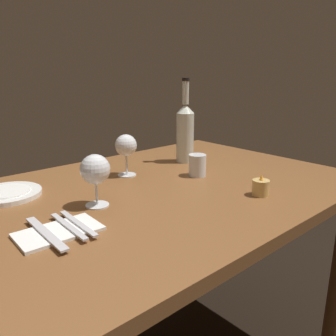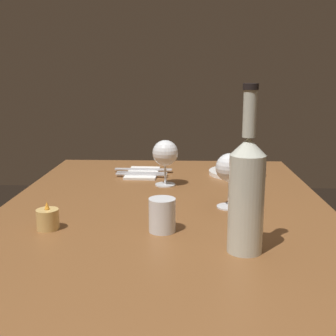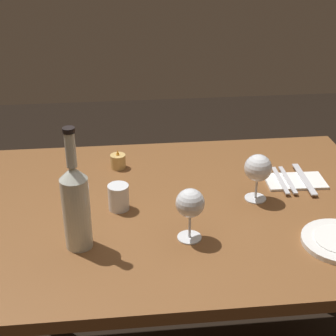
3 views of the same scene
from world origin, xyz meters
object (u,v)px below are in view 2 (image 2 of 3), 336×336
object	(u,v)px
water_tumbler	(162,217)
fork_outer	(141,174)
wine_glass_right	(165,154)
dinner_plate	(237,172)
table_knife	(143,169)
folded_napkin	(143,173)
wine_glass_left	(230,169)
wine_bottle	(247,191)
votive_candle	(48,220)
fork_inner	(142,173)

from	to	relation	value
water_tumbler	fork_outer	distance (m)	0.53
wine_glass_right	dinner_plate	bearing A→B (deg)	-57.04
wine_glass_right	table_knife	world-z (taller)	wine_glass_right
folded_napkin	table_knife	bearing A→B (deg)	0.00
wine_glass_left	fork_outer	distance (m)	0.44
wine_glass_left	fork_outer	bearing A→B (deg)	38.97
wine_bottle	table_knife	xyz separation A→B (m)	(0.71, 0.27, -0.12)
wine_glass_left	dinner_plate	xyz separation A→B (m)	(0.39, -0.07, -0.10)
fork_outer	dinner_plate	bearing A→B (deg)	-80.51
wine_glass_left	folded_napkin	distance (m)	0.48
votive_candle	water_tumbler	bearing A→B (deg)	-90.57
wine_glass_left	water_tumbler	xyz separation A→B (m)	(-0.19, 0.17, -0.07)
wine_glass_right	fork_inner	size ratio (longest dim) A/B	0.82
votive_candle	dinner_plate	xyz separation A→B (m)	(0.58, -0.51, -0.02)
water_tumbler	table_knife	world-z (taller)	water_tumbler
fork_outer	wine_bottle	bearing A→B (deg)	-156.47
folded_napkin	wine_glass_left	bearing A→B (deg)	-144.85
wine_bottle	votive_candle	bearing A→B (deg)	75.96
votive_candle	dinner_plate	distance (m)	0.77
wine_glass_right	fork_outer	world-z (taller)	wine_glass_right
wine_glass_left	votive_candle	size ratio (longest dim) A/B	2.23
dinner_plate	water_tumbler	bearing A→B (deg)	157.63
fork_inner	fork_outer	distance (m)	0.02
votive_candle	dinner_plate	world-z (taller)	votive_candle
table_knife	folded_napkin	bearing A→B (deg)	180.00
wine_bottle	votive_candle	xyz separation A→B (m)	(0.11, 0.44, -0.10)
water_tumbler	wine_glass_left	bearing A→B (deg)	-42.54
wine_glass_right	votive_candle	distance (m)	0.49
fork_inner	table_knife	xyz separation A→B (m)	(0.06, 0.00, 0.00)
water_tumbler	votive_candle	distance (m)	0.27
wine_glass_right	fork_outer	size ratio (longest dim) A/B	0.82
folded_napkin	table_knife	size ratio (longest dim) A/B	0.92
folded_napkin	fork_inner	world-z (taller)	fork_inner
water_tumbler	votive_candle	xyz separation A→B (m)	(0.00, 0.27, -0.01)
wine_glass_right	wine_bottle	xyz separation A→B (m)	(-0.52, -0.19, 0.02)
wine_glass_left	votive_candle	distance (m)	0.48
water_tumbler	folded_napkin	distance (m)	0.58
votive_candle	fork_inner	world-z (taller)	votive_candle
votive_candle	fork_outer	bearing A→B (deg)	-17.66
wine_glass_right	dinner_plate	distance (m)	0.31
water_tumbler	dinner_plate	size ratio (longest dim) A/B	0.39
fork_outer	table_knife	distance (m)	0.08
folded_napkin	fork_inner	bearing A→B (deg)	180.00
dinner_plate	table_knife	xyz separation A→B (m)	(0.02, 0.34, 0.00)
wine_bottle	table_knife	world-z (taller)	wine_bottle
wine_glass_left	wine_glass_right	bearing A→B (deg)	38.44
dinner_plate	fork_inner	distance (m)	0.34
wine_bottle	fork_outer	size ratio (longest dim) A/B	1.87
wine_glass_right	fork_outer	distance (m)	0.17
wine_bottle	fork_outer	bearing A→B (deg)	23.53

